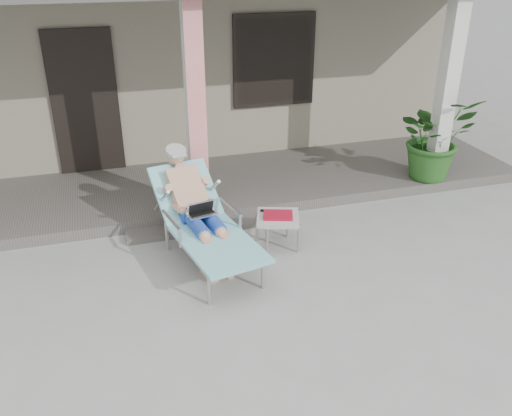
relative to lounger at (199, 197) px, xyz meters
name	(u,v)px	position (x,y,z in m)	size (l,w,h in m)	color
ground	(244,315)	(0.17, -1.23, -0.76)	(60.00, 60.00, 0.00)	#9E9E99
house	(152,40)	(0.18, 5.26, 0.90)	(10.40, 5.40, 3.30)	gray
porch_deck	(189,189)	(0.17, 1.77, -0.69)	(10.00, 2.00, 0.15)	#605B56
porch_step	(206,227)	(0.17, 0.62, -0.72)	(2.00, 0.30, 0.07)	#605B56
lounger	(199,197)	(0.00, 0.00, 0.00)	(1.07, 1.97, 1.24)	#B7B7BC
side_table	(278,219)	(0.91, -0.06, -0.39)	(0.62, 0.62, 0.44)	#B7B6B1
potted_palm	(435,137)	(3.67, 1.03, 0.00)	(1.11, 0.96, 1.23)	#26591E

